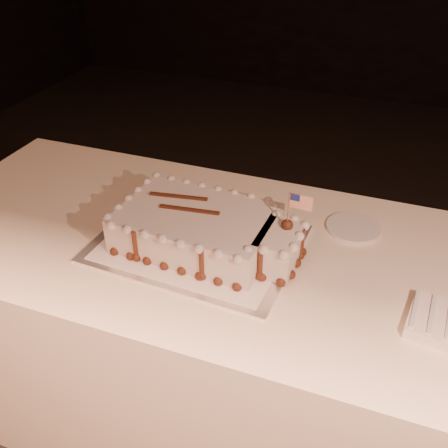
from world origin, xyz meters
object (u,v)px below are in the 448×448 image
(banquet_table, at_px, (305,360))
(cake_board, at_px, (197,243))
(sheet_cake, at_px, (206,230))
(side_plate, at_px, (353,228))

(banquet_table, xyz_separation_m, cake_board, (-0.33, -0.03, 0.38))
(sheet_cake, xyz_separation_m, side_plate, (0.37, 0.23, -0.05))
(sheet_cake, bearing_deg, banquet_table, 5.32)
(banquet_table, relative_size, side_plate, 15.46)
(banquet_table, bearing_deg, cake_board, -175.36)
(sheet_cake, bearing_deg, side_plate, 31.48)
(cake_board, height_order, side_plate, side_plate)
(banquet_table, distance_m, side_plate, 0.43)
(cake_board, bearing_deg, banquet_table, 7.74)
(sheet_cake, height_order, side_plate, sheet_cake)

